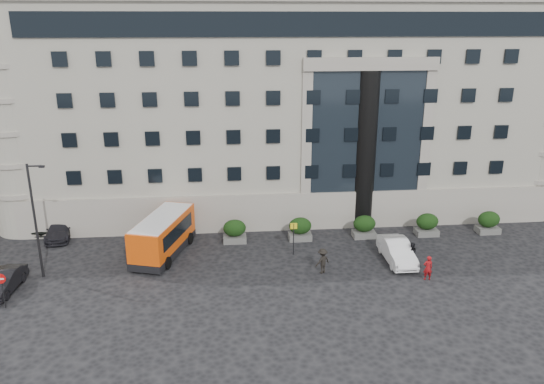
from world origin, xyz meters
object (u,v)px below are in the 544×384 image
(hedge_d, at_px, (364,226))
(no_entry_sign, at_px, (1,284))
(bus_stop_sign, at_px, (294,233))
(pedestrian_c, at_px, (322,261))
(pedestrian_b, at_px, (411,254))
(white_taxi, at_px, (397,251))
(parked_car_d, at_px, (48,222))
(street_lamp, at_px, (36,217))
(red_truck, at_px, (82,204))
(hedge_c, at_px, (300,229))
(minibus, at_px, (163,234))
(pedestrian_a, at_px, (428,268))
(parked_car_c, at_px, (60,229))
(parked_car_b, at_px, (4,282))
(hedge_a, at_px, (168,233))
(hedge_b, at_px, (235,231))
(hedge_e, at_px, (427,224))
(hedge_f, at_px, (489,222))

(hedge_d, distance_m, no_entry_sign, 26.15)
(bus_stop_sign, height_order, pedestrian_c, bus_stop_sign)
(pedestrian_b, xyz_separation_m, pedestrian_c, (-6.56, -0.71, 0.05))
(white_taxi, bearing_deg, pedestrian_c, -166.95)
(hedge_d, relative_size, parked_car_d, 0.40)
(street_lamp, bearing_deg, red_truck, 90.49)
(hedge_d, relative_size, pedestrian_c, 1.01)
(hedge_c, distance_m, minibus, 10.71)
(hedge_c, bearing_deg, no_entry_sign, -155.51)
(parked_car_d, bearing_deg, pedestrian_a, -24.02)
(parked_car_c, bearing_deg, parked_car_b, -102.47)
(hedge_a, height_order, street_lamp, street_lamp)
(bus_stop_sign, height_order, no_entry_sign, bus_stop_sign)
(hedge_b, distance_m, white_taxi, 12.50)
(hedge_e, bearing_deg, white_taxi, -130.95)
(no_entry_sign, xyz_separation_m, white_taxi, (25.83, 4.26, -0.85))
(hedge_f, relative_size, parked_car_b, 0.45)
(hedge_b, bearing_deg, hedge_a, 180.00)
(hedge_c, relative_size, no_entry_sign, 0.79)
(hedge_d, bearing_deg, no_entry_sign, -160.24)
(hedge_c, bearing_deg, hedge_a, 180.00)
(hedge_b, xyz_separation_m, no_entry_sign, (-14.20, -8.84, 0.72))
(hedge_f, distance_m, parked_car_c, 34.90)
(red_truck, bearing_deg, no_entry_sign, -99.31)
(bus_stop_sign, distance_m, parked_car_d, 20.96)
(hedge_a, relative_size, parked_car_b, 0.45)
(parked_car_d, bearing_deg, pedestrian_c, -26.75)
(hedge_b, xyz_separation_m, street_lamp, (-13.14, -4.80, 3.44))
(street_lamp, relative_size, minibus, 1.07)
(hedge_f, distance_m, minibus, 26.20)
(white_taxi, relative_size, pedestrian_c, 2.68)
(bus_stop_sign, distance_m, pedestrian_c, 3.62)
(pedestrian_b, bearing_deg, parked_car_d, -21.07)
(hedge_d, bearing_deg, red_truck, 164.62)
(hedge_c, height_order, pedestrian_c, hedge_c)
(no_entry_sign, bearing_deg, parked_car_b, 110.11)
(hedge_a, relative_size, street_lamp, 0.23)
(hedge_f, bearing_deg, parked_car_b, -169.51)
(red_truck, height_order, white_taxi, red_truck)
(hedge_d, xyz_separation_m, white_taxi, (1.23, -4.58, -0.13))
(street_lamp, height_order, parked_car_b, street_lamp)
(hedge_d, bearing_deg, pedestrian_b, -68.43)
(hedge_e, distance_m, parked_car_c, 29.71)
(hedge_b, distance_m, red_truck, 14.75)
(hedge_a, relative_size, pedestrian_c, 1.01)
(bus_stop_sign, bearing_deg, pedestrian_c, -62.87)
(parked_car_c, height_order, pedestrian_c, pedestrian_c)
(bus_stop_sign, height_order, red_truck, red_truck)
(hedge_d, distance_m, parked_car_c, 24.53)
(hedge_a, xyz_separation_m, hedge_d, (15.60, 0.00, 0.00))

